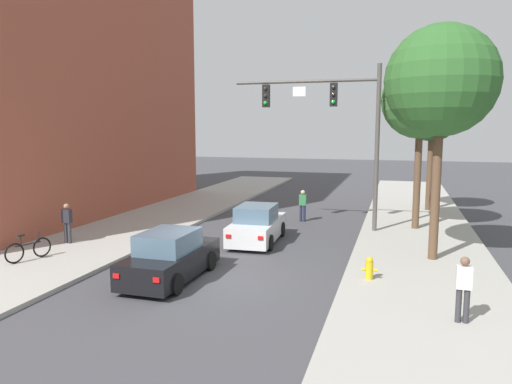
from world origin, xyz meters
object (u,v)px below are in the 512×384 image
car_lead_white (257,225)px  fire_hydrant (369,268)px  pedestrian_sidewalk_left_walker (67,221)px  street_tree_third (432,113)px  pedestrian_crossing_road (303,204)px  car_following_black (171,257)px  bicycle_leaning (28,249)px  traffic_signal_mast (335,116)px  street_tree_nearest (441,82)px  street_tree_second (421,101)px  pedestrian_sidewalk_right_walker (464,286)px

car_lead_white → fire_hydrant: car_lead_white is taller
pedestrian_sidewalk_left_walker → fire_hydrant: pedestrian_sidewalk_left_walker is taller
street_tree_third → pedestrian_crossing_road: bearing=-143.6°
car_following_black → bicycle_leaning: car_following_black is taller
traffic_signal_mast → street_tree_nearest: 6.10m
street_tree_second → street_tree_third: (0.85, 5.56, -0.41)m
car_lead_white → pedestrian_sidewalk_left_walker: bearing=-157.5°
traffic_signal_mast → street_tree_second: (3.72, 1.10, 0.70)m
bicycle_leaning → car_following_black: bearing=-1.3°
pedestrian_sidewalk_right_walker → car_lead_white: bearing=135.7°
pedestrian_sidewalk_left_walker → pedestrian_sidewalk_right_walker: 15.06m
pedestrian_crossing_road → bicycle_leaning: bearing=-126.6°
street_tree_nearest → street_tree_third: (0.40, 10.98, -0.77)m
street_tree_nearest → street_tree_second: 5.46m
bicycle_leaning → pedestrian_sidewalk_right_walker: bearing=-6.3°
car_lead_white → pedestrian_crossing_road: (0.98, 5.04, 0.19)m
pedestrian_sidewalk_left_walker → street_tree_nearest: bearing=7.0°
pedestrian_crossing_road → car_following_black: bearing=-101.6°
pedestrian_sidewalk_left_walker → pedestrian_sidewalk_right_walker: same height
car_lead_white → car_following_black: same height
car_following_black → traffic_signal_mast: bearing=65.3°
car_following_black → street_tree_nearest: 10.91m
car_following_black → street_tree_third: 18.31m
fire_hydrant → street_tree_nearest: (2.05, 3.06, 5.91)m
pedestrian_sidewalk_right_walker → pedestrian_crossing_road: bearing=117.5°
car_following_black → street_tree_third: (8.59, 15.41, 4.92)m
traffic_signal_mast → pedestrian_crossing_road: size_ratio=4.57×
fire_hydrant → pedestrian_crossing_road: bearing=112.9°
pedestrian_sidewalk_right_walker → street_tree_second: (-0.77, 11.29, 4.99)m
fire_hydrant → bicycle_leaning: bearing=-174.0°
car_following_black → street_tree_nearest: bearing=28.4°
traffic_signal_mast → pedestrian_crossing_road: bearing=133.0°
pedestrian_sidewalk_left_walker → street_tree_third: 19.87m
pedestrian_sidewalk_right_walker → street_tree_second: bearing=93.9°
pedestrian_crossing_road → fire_hydrant: size_ratio=2.28×
car_following_black → pedestrian_sidewalk_left_walker: bearing=155.8°
pedestrian_sidewalk_right_walker → street_tree_third: (0.08, 16.85, 4.58)m
pedestrian_sidewalk_left_walker → fire_hydrant: (12.11, -1.32, -0.56)m
pedestrian_sidewalk_right_walker → street_tree_nearest: (-0.32, 5.86, 5.35)m
street_tree_second → street_tree_third: bearing=81.3°
car_following_black → pedestrian_sidewalk_right_walker: pedestrian_sidewalk_right_walker is taller
pedestrian_crossing_road → car_lead_white: bearing=-101.0°
traffic_signal_mast → car_lead_white: 6.23m
car_following_black → bicycle_leaning: bearing=178.7°
street_tree_nearest → street_tree_second: size_ratio=1.07×
pedestrian_crossing_road → bicycle_leaning: pedestrian_crossing_road is taller
car_lead_white → street_tree_third: street_tree_third is taller
car_following_black → street_tree_second: (7.74, 9.85, 5.33)m
bicycle_leaning → street_tree_third: (14.24, 15.28, 5.10)m
fire_hydrant → pedestrian_sidewalk_right_walker: bearing=-49.8°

